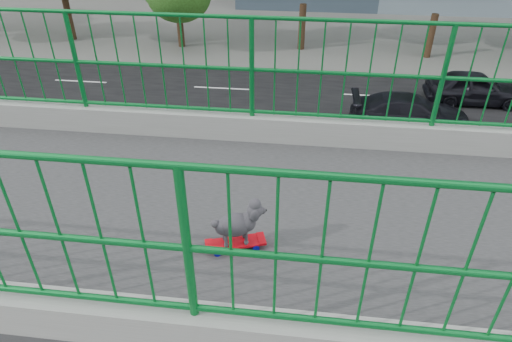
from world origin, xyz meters
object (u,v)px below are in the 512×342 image
Objects in this scene: car_4 at (475,88)px; car_6 at (148,179)px; car_1 at (106,174)px; skateboard at (236,243)px; car_3 at (410,113)px; car_2 at (496,153)px; poodle at (238,223)px.

car_4 is 0.95× the size of car_6.
car_1 is at bearing -90.00° from car_6.
skateboard is 18.01m from car_3.
skateboard is 22.09m from car_4.
car_6 is at bearing 104.14° from car_2.
car_2 is 4.18m from car_3.
car_1 is (-9.68, -6.37, -6.28)m from skateboard.
car_2 is (-12.87, 7.81, -6.49)m from poodle.
car_2 is 1.12× the size of car_6.
car_2 is (-3.20, 14.21, 0.01)m from car_1.
car_1 is 0.84× the size of car_2.
car_6 is (0.00, 1.50, -0.08)m from car_1.
car_2 is at bearing 102.69° from car_1.
car_3 is (-16.07, 5.13, -6.50)m from poodle.
skateboard is at bearing 26.74° from car_6.
car_3 is at bearing 122.56° from car_6.
car_4 reaches higher than car_2.
car_3 is at bearing 144.15° from poodle.
poodle is at bearing 155.54° from car_4.
car_4 is at bearing 137.38° from poodle.
car_2 reaches higher than car_6.
car_4 is (-19.28, 8.79, -6.25)m from skateboard.
car_6 is (-9.68, -4.87, -6.36)m from skateboard.
car_3 reaches higher than car_6.
poodle is 0.09× the size of car_4.
car_2 is 1.06× the size of car_3.
poodle is 13.29m from car_1.
skateboard is 16.32m from car_2.
car_1 is at bearing -164.66° from poodle.
skateboard reaches higher than car_6.
car_4 is at bearing -48.67° from car_3.
car_3 is (-6.40, 11.52, -0.00)m from car_1.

